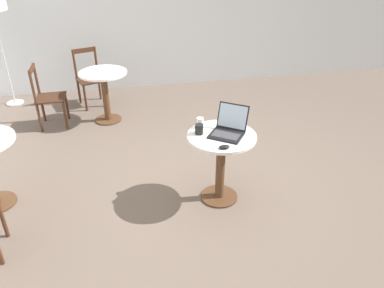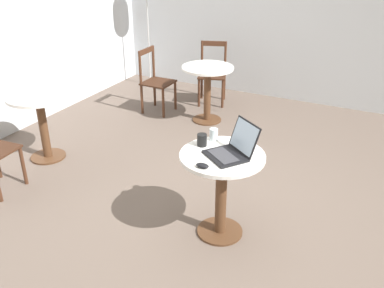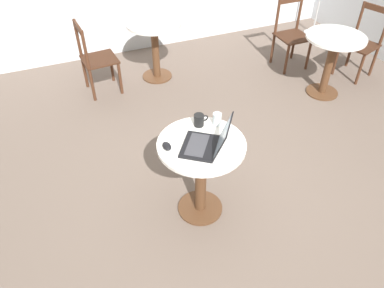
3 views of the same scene
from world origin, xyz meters
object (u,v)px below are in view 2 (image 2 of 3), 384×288
object	(u,v)px
chair_mid_back	(156,81)
laptop	(232,150)
mouse	(202,166)
drinking_glass	(214,134)
cafe_table_near	(222,177)
mug	(202,140)
chair_mid_right	(212,74)
cafe_table_mid	(207,82)
cafe_table_far	(41,113)

from	to	relation	value
chair_mid_back	laptop	distance (m)	2.92
mouse	drinking_glass	world-z (taller)	drinking_glass
cafe_table_near	mouse	xyz separation A→B (m)	(-0.25, 0.05, 0.22)
mug	chair_mid_right	bearing A→B (deg)	22.61
laptop	mug	size ratio (longest dim) A/B	3.78
cafe_table_near	cafe_table_mid	world-z (taller)	same
chair_mid_back	laptop	size ratio (longest dim) A/B	1.96
cafe_table_far	laptop	bearing A→B (deg)	-98.51
cafe_table_far	mug	distance (m)	2.10
cafe_table_near	cafe_table_far	world-z (taller)	same
chair_mid_right	mug	size ratio (longest dim) A/B	7.42
chair_mid_back	mouse	distance (m)	3.04
cafe_table_near	drinking_glass	xyz separation A→B (m)	(0.21, 0.17, 0.26)
cafe_table_near	drinking_glass	distance (m)	0.37
drinking_glass	mug	bearing A→B (deg)	163.37
mouse	mug	distance (m)	0.36
mouse	drinking_glass	distance (m)	0.48
chair_mid_back	chair_mid_right	bearing A→B (deg)	-39.36
laptop	drinking_glass	bearing A→B (deg)	51.02
cafe_table_mid	chair_mid_right	size ratio (longest dim) A/B	0.85
cafe_table_near	cafe_table_far	distance (m)	2.30
cafe_table_far	chair_mid_back	distance (m)	1.81
cafe_table_mid	laptop	bearing A→B (deg)	-150.80
cafe_table_near	mouse	world-z (taller)	mouse
cafe_table_mid	laptop	size ratio (longest dim) A/B	1.66
chair_mid_back	mug	bearing A→B (deg)	-140.49
cafe_table_far	laptop	size ratio (longest dim) A/B	1.66
cafe_table_mid	chair_mid_back	size ratio (longest dim) A/B	0.85
mug	drinking_glass	world-z (taller)	same
cafe_table_near	cafe_table_mid	xyz separation A→B (m)	(2.14, 1.12, 0.00)
cafe_table_mid	chair_mid_right	bearing A→B (deg)	18.98
laptop	mug	distance (m)	0.28
mouse	cafe_table_far	bearing A→B (deg)	74.44
cafe_table_mid	mug	xyz separation A→B (m)	(-2.07, -0.91, 0.26)
chair_mid_back	laptop	world-z (taller)	laptop
chair_mid_right	chair_mid_back	xyz separation A→B (m)	(-0.68, 0.56, 0.00)
cafe_table_far	cafe_table_near	bearing A→B (deg)	-99.10
chair_mid_right	chair_mid_back	world-z (taller)	same
drinking_glass	cafe_table_far	bearing A→B (deg)	85.69
cafe_table_far	chair_mid_right	xyz separation A→B (m)	(2.45, -0.92, -0.10)
mug	drinking_glass	distance (m)	0.14
chair_mid_right	chair_mid_back	distance (m)	0.88
cafe_table_far	drinking_glass	world-z (taller)	drinking_glass
cafe_table_far	drinking_glass	xyz separation A→B (m)	(-0.16, -2.10, 0.26)
mug	mouse	bearing A→B (deg)	-154.04
cafe_table_near	mouse	size ratio (longest dim) A/B	7.45
cafe_table_far	laptop	distance (m)	2.38
cafe_table_far	mouse	xyz separation A→B (m)	(-0.62, -2.22, 0.22)
cafe_table_mid	laptop	xyz separation A→B (m)	(-2.12, -1.19, 0.26)
chair_mid_back	mouse	world-z (taller)	chair_mid_back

